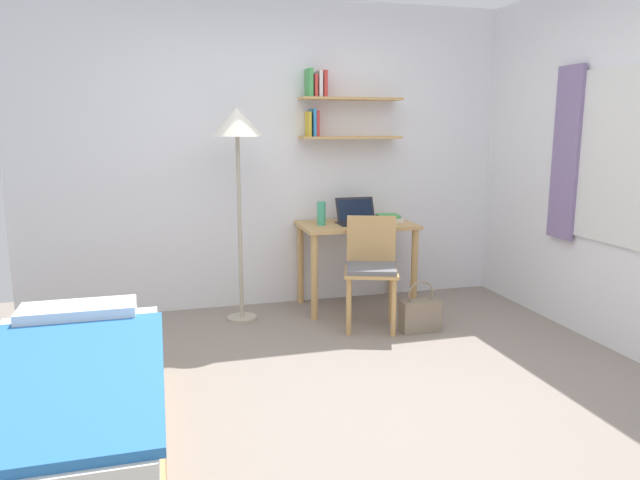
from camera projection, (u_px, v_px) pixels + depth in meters
ground_plane at (356, 399)px, 3.39m from camera, size 5.28×5.28×0.00m
wall_back at (283, 155)px, 5.06m from camera, size 4.40×0.27×2.60m
bed at (63, 410)px, 2.76m from camera, size 0.94×1.88×0.54m
desk at (356, 240)px, 5.04m from camera, size 0.97×0.58×0.74m
desk_chair at (371, 266)px, 4.55m from camera, size 0.51×0.51×0.86m
standing_lamp at (237, 134)px, 4.52m from camera, size 0.40×0.40×1.70m
laptop at (357, 217)px, 5.01m from camera, size 0.34×0.24×0.22m
water_bottle at (321, 213)px, 4.91m from camera, size 0.07×0.07×0.20m
book_stack at (389, 218)px, 5.12m from camera, size 0.20×0.22×0.06m
handbag at (420, 314)px, 4.50m from camera, size 0.30×0.13×0.40m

